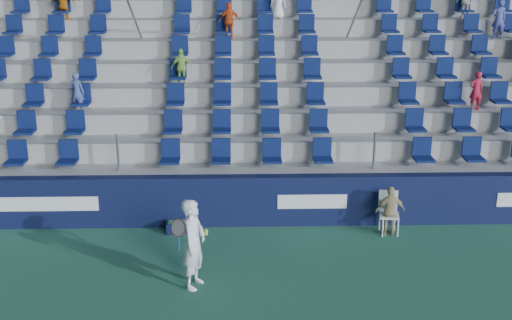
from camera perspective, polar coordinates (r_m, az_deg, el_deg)
The scene contains 7 objects.
ground at distance 12.31m, azimuth -0.62°, elevation -11.62°, with size 70.00×70.00×0.00m, color #2B664A.
sponsor_wall at distance 14.90m, azimuth -0.79°, elevation -3.62°, with size 24.00×0.32×1.20m.
grandstand at distance 19.36m, azimuth -1.01°, elevation 6.19°, with size 24.00×8.17×6.63m.
tennis_player at distance 12.16m, azimuth -5.57°, elevation -7.42°, with size 0.70×0.74×1.77m.
line_judge_chair at distance 14.83m, azimuth 11.70°, elevation -4.30°, with size 0.49×0.50×0.97m.
line_judge at distance 14.69m, azimuth 11.84°, elevation -4.45°, with size 0.67×0.28×1.15m, color tan.
ball_bin at distance 14.78m, azimuth -7.05°, elevation -5.86°, with size 0.50×0.36×0.27m.
Camera 1 is at (-0.14, -10.71, 6.07)m, focal length 45.00 mm.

